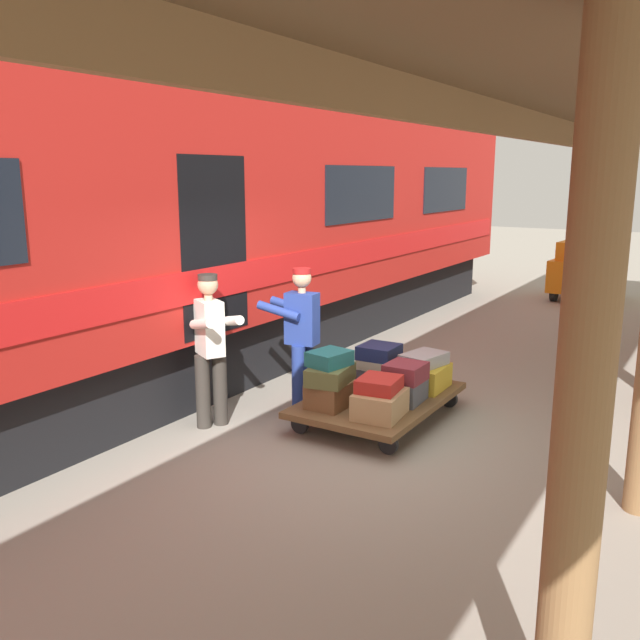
{
  "coord_description": "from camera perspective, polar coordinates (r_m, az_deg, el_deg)",
  "views": [
    {
      "loc": [
        -2.99,
        5.8,
        2.75
      ],
      "look_at": [
        0.9,
        -0.46,
        1.15
      ],
      "focal_mm": 37.92,
      "sensor_mm": 36.0,
      "label": 1
    }
  ],
  "objects": [
    {
      "name": "suitcase_navy_fabric",
      "position": [
        8.22,
        5.02,
        -2.68
      ],
      "size": [
        0.44,
        0.45,
        0.17
      ],
      "primitive_type": "cube",
      "rotation": [
        0.0,
        0.0,
        0.02
      ],
      "color": "navy",
      "rests_on": "suitcase_cream_canvas"
    },
    {
      "name": "suitcase_cream_canvas",
      "position": [
        8.31,
        4.93,
        -4.11
      ],
      "size": [
        0.37,
        0.51,
        0.28
      ],
      "primitive_type": "cube",
      "rotation": [
        0.0,
        0.0,
        -0.01
      ],
      "color": "beige",
      "rests_on": "luggage_cart"
    },
    {
      "name": "suitcase_black_hardshell",
      "position": [
        7.85,
        3.04,
        -5.42
      ],
      "size": [
        0.44,
        0.46,
        0.2
      ],
      "primitive_type": "cube",
      "rotation": [
        0.0,
        0.0,
        0.01
      ],
      "color": "black",
      "rests_on": "luggage_cart"
    },
    {
      "name": "baggage_tug",
      "position": [
        16.12,
        21.25,
        3.84
      ],
      "size": [
        1.21,
        1.77,
        1.3
      ],
      "color": "orange",
      "rests_on": "ground_plane"
    },
    {
      "name": "luggage_cart",
      "position": [
        7.76,
        4.97,
        -6.73
      ],
      "size": [
        1.33,
        2.06,
        0.27
      ],
      "color": "brown",
      "rests_on": "ground_plane"
    },
    {
      "name": "suitcase_olive_duffel",
      "position": [
        7.3,
        0.87,
        -4.61
      ],
      "size": [
        0.48,
        0.61,
        0.19
      ],
      "primitive_type": "cube",
      "rotation": [
        0.0,
        0.0,
        0.16
      ],
      "color": "brown",
      "rests_on": "suitcase_brown_leather"
    },
    {
      "name": "suitcase_slate_roller",
      "position": [
        7.58,
        7.02,
        -5.92
      ],
      "size": [
        0.44,
        0.5,
        0.25
      ],
      "primitive_type": "cube",
      "rotation": [
        0.0,
        0.0,
        0.05
      ],
      "color": "#4C515B",
      "rests_on": "luggage_cart"
    },
    {
      "name": "train_car",
      "position": [
        8.73,
        -16.43,
        7.22
      ],
      "size": [
        3.02,
        19.7,
        4.0
      ],
      "color": "#B21E19",
      "rests_on": "ground_plane"
    },
    {
      "name": "suitcase_brown_leather",
      "position": [
        7.37,
        0.9,
        -6.3
      ],
      "size": [
        0.4,
        0.5,
        0.26
      ],
      "primitive_type": "cube",
      "rotation": [
        0.0,
        0.0,
        -0.01
      ],
      "color": "brown",
      "rests_on": "luggage_cart"
    },
    {
      "name": "porter_by_door",
      "position": [
        7.43,
        -9.22,
        -2.14
      ],
      "size": [
        0.74,
        0.62,
        1.7
      ],
      "color": "#332D28",
      "rests_on": "ground_plane"
    },
    {
      "name": "suitcase_tan_vintage",
      "position": [
        7.1,
        5.07,
        -7.07
      ],
      "size": [
        0.51,
        0.61,
        0.27
      ],
      "primitive_type": "cube",
      "rotation": [
        0.0,
        0.0,
        0.1
      ],
      "color": "tan",
      "rests_on": "luggage_cart"
    },
    {
      "name": "suitcase_teal_softside",
      "position": [
        7.27,
        0.8,
        -3.26
      ],
      "size": [
        0.42,
        0.48,
        0.16
      ],
      "primitive_type": "cube",
      "rotation": [
        0.0,
        0.0,
        -0.18
      ],
      "color": "#1E666B",
      "rests_on": "suitcase_olive_duffel"
    },
    {
      "name": "suitcase_red_plastic",
      "position": [
        7.06,
        5.02,
        -5.42
      ],
      "size": [
        0.45,
        0.49,
        0.14
      ],
      "primitive_type": "cube",
      "rotation": [
        0.0,
        0.0,
        0.13
      ],
      "color": "#AD231E",
      "rests_on": "suitcase_tan_vintage"
    },
    {
      "name": "suitcase_yellow_case",
      "position": [
        8.07,
        8.73,
        -4.74
      ],
      "size": [
        0.51,
        0.59,
        0.27
      ],
      "primitive_type": "cube",
      "rotation": [
        0.0,
        0.0,
        0.02
      ],
      "color": "gold",
      "rests_on": "luggage_cart"
    },
    {
      "name": "suitcase_gray_aluminum",
      "position": [
        8.02,
        8.76,
        -3.29
      ],
      "size": [
        0.47,
        0.6,
        0.15
      ],
      "primitive_type": "cube",
      "rotation": [
        0.0,
        0.0,
        -0.2
      ],
      "color": "#9EA0A5",
      "rests_on": "suitcase_yellow_case"
    },
    {
      "name": "ground_plane",
      "position": [
        7.08,
        4.3,
        -10.64
      ],
      "size": [
        60.0,
        60.0,
        0.0
      ],
      "primitive_type": "plane",
      "color": "gray"
    },
    {
      "name": "suitcase_burgundy_valise",
      "position": [
        7.49,
        7.24,
        -4.38
      ],
      "size": [
        0.39,
        0.42,
        0.2
      ],
      "primitive_type": "cube",
      "rotation": [
        0.0,
        0.0,
        0.0
      ],
      "color": "maroon",
      "rests_on": "suitcase_slate_roller"
    },
    {
      "name": "porter_in_overalls",
      "position": [
        7.82,
        -1.65,
        -1.25
      ],
      "size": [
        0.7,
        0.49,
        1.7
      ],
      "color": "navy",
      "rests_on": "ground_plane"
    }
  ]
}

